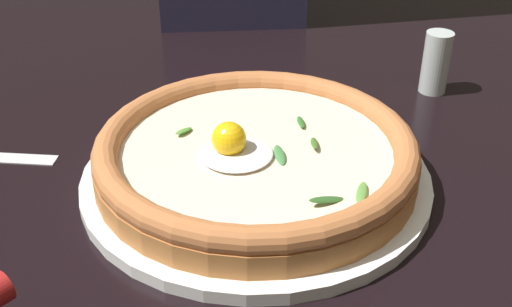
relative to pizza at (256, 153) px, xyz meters
The scene contains 4 objects.
ground_plane 0.06m from the pizza, 125.04° to the left, with size 2.40×2.40×0.03m, color black.
pizza_plate 0.03m from the pizza, 33.56° to the left, with size 0.32×0.32×0.01m, color white.
pizza is the anchor object (origin of this frame).
pepper_shaker 0.29m from the pizza, 34.08° to the left, with size 0.03×0.03×0.07m, color silver.
Camera 1 is at (-0.05, -0.53, 0.34)m, focal length 44.94 mm.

